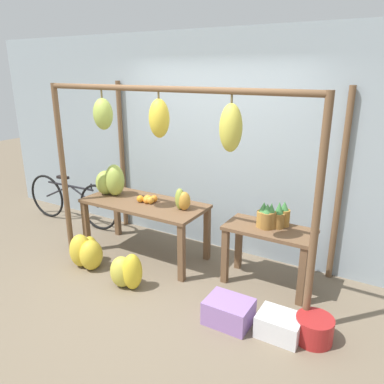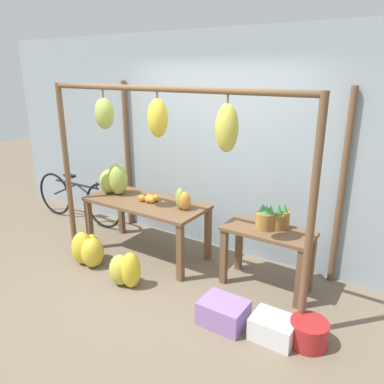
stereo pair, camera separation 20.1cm
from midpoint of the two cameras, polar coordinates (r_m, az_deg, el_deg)
The scene contains 15 objects.
ground_plane at distance 4.21m, azimuth -7.44°, elevation -15.56°, with size 20.00×20.00×0.00m, color #756651.
shop_wall_back at distance 4.85m, azimuth 2.76°, elevation 7.12°, with size 8.00×0.08×2.80m.
stall_awning at distance 4.00m, azimuth -3.82°, elevation 7.20°, with size 3.16×1.24×2.18m.
display_table_main at distance 4.81m, azimuth -8.46°, elevation -2.71°, with size 1.59×0.71×0.74m.
display_table_side at distance 4.20m, azimuth 10.25°, elevation -7.47°, with size 0.96×0.48×0.69m.
banana_pile_on_table at distance 5.07m, azimuth -13.35°, elevation 1.62°, with size 0.50×0.38×0.42m.
orange_pile at distance 4.73m, azimuth -7.98°, elevation -1.11°, with size 0.24×0.18×0.09m.
pineapple_cluster at distance 4.11m, azimuth 10.78°, elevation -3.74°, with size 0.32×0.30×0.30m.
banana_pile_ground_left at distance 4.85m, azimuth -16.90°, elevation -8.76°, with size 0.51×0.45×0.42m.
banana_pile_ground_right at distance 4.31m, azimuth -11.32°, elevation -11.85°, with size 0.44×0.31×0.43m.
fruit_crate_white at distance 3.77m, azimuth 4.01°, elevation -17.73°, with size 0.44×0.34×0.24m.
blue_bucket at distance 3.70m, azimuth 16.56°, elevation -19.41°, with size 0.34×0.34×0.23m.
parked_bicycle at distance 6.19m, azimuth -18.78°, elevation -1.23°, with size 1.81×0.10×0.75m.
papaya_pile at distance 4.43m, azimuth -2.82°, elevation -1.23°, with size 0.24×0.19×0.26m.
fruit_crate_purple at distance 3.68m, azimuth 11.57°, elevation -19.31°, with size 0.39×0.30×0.21m.
Camera 1 is at (2.13, -2.77, 2.33)m, focal length 35.00 mm.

